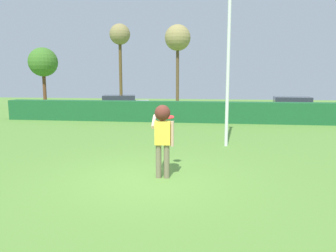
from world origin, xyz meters
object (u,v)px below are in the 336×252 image
willow_tree (120,37)px  birch_tree (178,39)px  parked_car_blue (292,106)px  person (163,130)px  frisbee (170,117)px  lamppost (229,45)px  parked_car_silver (119,103)px  oak_tree (43,62)px

willow_tree → birch_tree: bearing=15.5°
parked_car_blue → willow_tree: 14.13m
person → birch_tree: 20.06m
frisbee → willow_tree: size_ratio=0.04×
lamppost → birch_tree: bearing=102.4°
birch_tree → lamppost: bearing=-77.6°
frisbee → willow_tree: bearing=109.7°
frisbee → lamppost: 4.32m
frisbee → parked_car_silver: bearing=111.3°
lamppost → birch_tree: size_ratio=0.97×
frisbee → birch_tree: size_ratio=0.04×
frisbee → oak_tree: 23.31m
frisbee → birch_tree: 19.37m
lamppost → parked_car_silver: (-6.94, 10.21, -2.90)m
frisbee → parked_car_silver: size_ratio=0.05×
lamppost → birch_tree: (-3.41, 15.46, 2.00)m
person → parked_car_blue: size_ratio=0.42×
parked_car_silver → parked_car_blue: (11.47, -0.44, 0.00)m
parked_car_silver → lamppost: bearing=-55.8°
parked_car_blue → oak_tree: size_ratio=0.86×
parked_car_blue → frisbee: bearing=-115.1°
person → oak_tree: oak_tree is taller
lamppost → parked_car_blue: lamppost is taller
parked_car_silver → birch_tree: size_ratio=0.66×
person → parked_car_silver: bearing=110.1°
lamppost → willow_tree: 16.40m
oak_tree → birch_tree: bearing=0.2°
parked_car_blue → willow_tree: bearing=160.4°
person → frisbee: size_ratio=7.40×
lamppost → oak_tree: size_ratio=1.29×
person → frisbee: (0.08, 0.67, 0.24)m
willow_tree → oak_tree: 7.64m
person → frisbee: 0.72m
lamppost → willow_tree: (-7.92, 14.21, 2.09)m
parked_car_silver → parked_car_blue: bearing=-2.2°
parked_car_blue → willow_tree: (-12.45, 4.44, 4.98)m
parked_car_silver → willow_tree: (-0.98, 4.00, 4.98)m
lamppost → parked_car_blue: (4.53, 9.77, -2.90)m
frisbee → parked_car_silver: 14.61m
parked_car_silver → oak_tree: bearing=147.9°
parked_car_silver → parked_car_blue: 11.48m
lamppost → oak_tree: 21.67m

